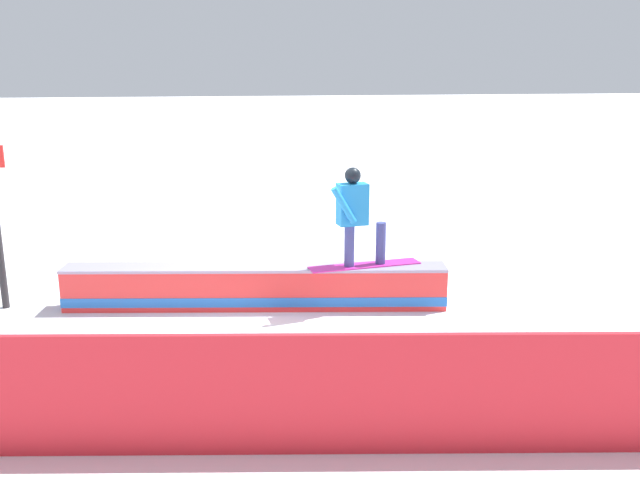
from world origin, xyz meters
TOP-DOWN VIEW (x-y plane):
  - ground_plane at (0.00, 0.00)m, footprint 120.00×120.00m
  - grind_box at (0.00, 0.00)m, footprint 5.36×1.16m
  - snowboarder at (-1.38, 0.22)m, footprint 1.61×0.55m
  - safety_fence at (0.00, 3.78)m, footprint 8.72×1.21m

SIDE VIEW (x-z plane):
  - ground_plane at x=0.00m, z-range 0.00..0.00m
  - grind_box at x=0.00m, z-range -0.03..0.58m
  - safety_fence at x=0.00m, z-range 0.00..1.13m
  - snowboarder at x=-1.38m, z-range 0.66..2.05m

